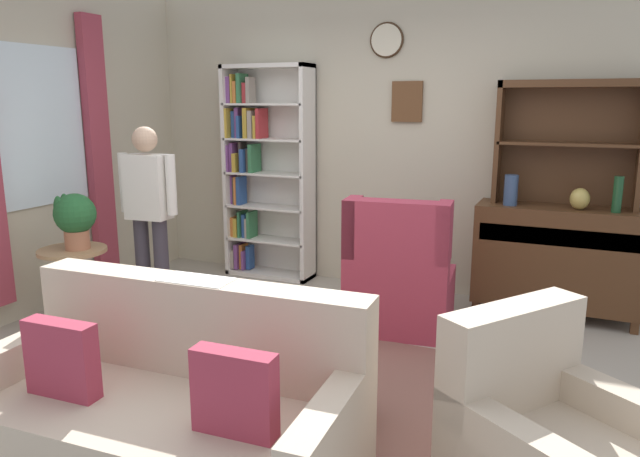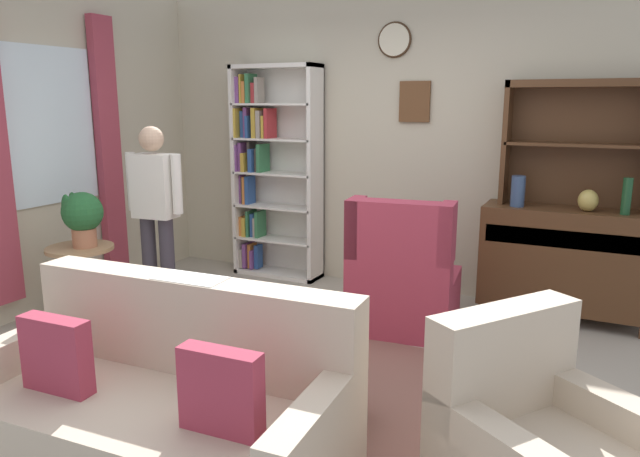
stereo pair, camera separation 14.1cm
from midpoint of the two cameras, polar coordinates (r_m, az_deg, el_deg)
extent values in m
cube|color=#9E9384|center=(4.01, -1.57, -13.96)|extent=(5.40, 4.60, 0.02)
cube|color=#BCB299|center=(5.59, 8.58, 8.41)|extent=(5.00, 0.06, 2.80)
cylinder|color=beige|center=(5.58, 7.95, 17.56)|extent=(0.28, 0.03, 0.28)
torus|color=#382314|center=(5.58, 7.95, 17.56)|extent=(0.31, 0.02, 0.31)
cube|color=brown|center=(5.49, 9.85, 11.95)|extent=(0.28, 0.03, 0.36)
cube|color=#BCB299|center=(5.29, -27.01, 7.01)|extent=(0.06, 4.20, 2.80)
cube|color=silver|center=(5.47, -23.91, 9.01)|extent=(0.02, 0.90, 1.30)
cube|color=#9E3847|center=(5.84, -19.07, 7.55)|extent=(0.08, 0.24, 2.30)
cube|color=brown|center=(3.69, -0.94, -16.22)|extent=(2.25, 2.13, 0.01)
cube|color=silver|center=(6.14, -7.01, 5.51)|extent=(0.04, 0.30, 2.10)
cube|color=silver|center=(5.72, 0.28, 5.11)|extent=(0.04, 0.30, 2.10)
cube|color=silver|center=(5.89, -3.63, 15.33)|extent=(0.90, 0.30, 0.04)
cube|color=silver|center=(6.13, -3.37, -4.27)|extent=(0.90, 0.30, 0.04)
cube|color=silver|center=(6.04, -2.82, 5.48)|extent=(0.90, 0.01, 2.10)
cube|color=silver|center=(6.04, -3.41, -1.03)|extent=(0.86, 0.30, 0.02)
cube|color=gray|center=(6.27, -6.59, -2.75)|extent=(0.04, 0.19, 0.19)
cube|color=#723F7F|center=(6.24, -6.25, -2.52)|extent=(0.04, 0.19, 0.26)
cube|color=#CC7233|center=(6.22, -5.91, -2.59)|extent=(0.04, 0.13, 0.25)
cube|color=#723F7F|center=(6.21, -5.62, -2.87)|extent=(0.03, 0.19, 0.20)
cube|color=#284C8C|center=(6.18, -5.31, -2.69)|extent=(0.04, 0.11, 0.25)
cube|color=silver|center=(5.97, -3.45, 2.12)|extent=(0.86, 0.30, 0.02)
cube|color=#CC7233|center=(6.20, -6.68, 0.30)|extent=(0.04, 0.15, 0.20)
cube|color=gold|center=(6.17, -6.31, 0.23)|extent=(0.04, 0.19, 0.20)
cube|color=#337247|center=(6.14, -5.99, 0.52)|extent=(0.02, 0.18, 0.27)
cube|color=#284C8C|center=(6.12, -5.64, 0.36)|extent=(0.04, 0.13, 0.24)
cube|color=gray|center=(6.11, -5.35, 0.16)|extent=(0.02, 0.17, 0.20)
cube|color=#337247|center=(6.09, -5.11, 0.44)|extent=(0.03, 0.18, 0.27)
cube|color=silver|center=(5.92, -3.49, 5.33)|extent=(0.86, 0.30, 0.02)
cube|color=#723F7F|center=(6.13, -6.82, 3.79)|extent=(0.02, 0.10, 0.29)
cube|color=#3F3833|center=(6.12, -6.57, 3.67)|extent=(0.02, 0.12, 0.27)
cube|color=#CC7233|center=(6.10, -6.37, 3.72)|extent=(0.03, 0.16, 0.28)
cube|color=#284C8C|center=(6.08, -6.10, 3.72)|extent=(0.04, 0.15, 0.28)
cube|color=silver|center=(5.89, -3.53, 8.58)|extent=(0.86, 0.30, 0.02)
cube|color=#723F7F|center=(6.09, -6.90, 6.80)|extent=(0.02, 0.23, 0.26)
cube|color=#723F7F|center=(6.08, -6.65, 6.90)|extent=(0.04, 0.18, 0.29)
cube|color=gold|center=(6.06, -6.27, 6.41)|extent=(0.04, 0.23, 0.19)
cube|color=#3F3833|center=(6.03, -5.92, 6.91)|extent=(0.03, 0.14, 0.29)
cube|color=#284C8C|center=(6.01, -5.55, 6.59)|extent=(0.04, 0.24, 0.23)
cube|color=#3F3833|center=(5.98, -5.18, 6.58)|extent=(0.04, 0.15, 0.23)
cube|color=#337247|center=(5.96, -4.83, 6.79)|extent=(0.04, 0.21, 0.28)
cube|color=silver|center=(5.88, -3.58, 11.86)|extent=(0.86, 0.30, 0.02)
cube|color=gold|center=(6.07, -6.97, 10.08)|extent=(0.03, 0.24, 0.29)
cube|color=#284C8C|center=(6.05, -6.65, 9.95)|extent=(0.04, 0.11, 0.26)
cube|color=#723F7F|center=(6.02, -6.24, 10.11)|extent=(0.04, 0.14, 0.29)
cube|color=#284C8C|center=(6.00, -5.88, 9.74)|extent=(0.03, 0.23, 0.22)
cube|color=#3F3833|center=(5.98, -5.60, 9.78)|extent=(0.02, 0.10, 0.23)
cube|color=gold|center=(5.96, -5.26, 10.10)|extent=(0.04, 0.22, 0.29)
cube|color=gray|center=(5.93, -4.82, 9.97)|extent=(0.04, 0.22, 0.27)
cube|color=gold|center=(5.91, -4.42, 9.74)|extent=(0.03, 0.20, 0.22)
cube|color=#B22D33|center=(5.89, -4.12, 10.07)|extent=(0.04, 0.20, 0.29)
cube|color=#723F7F|center=(6.06, -6.98, 13.10)|extent=(0.04, 0.15, 0.25)
cube|color=gold|center=(6.04, -6.65, 13.22)|extent=(0.02, 0.16, 0.28)
cube|color=#CC7233|center=(6.02, -6.37, 12.91)|extent=(0.04, 0.16, 0.21)
cube|color=#337247|center=(6.00, -5.97, 13.27)|extent=(0.04, 0.17, 0.28)
cube|color=#B22D33|center=(5.97, -5.59, 12.86)|extent=(0.04, 0.11, 0.19)
cube|color=gray|center=(5.95, -5.18, 13.12)|extent=(0.04, 0.13, 0.25)
cube|color=#4C2D19|center=(5.20, 23.25, -2.68)|extent=(1.30, 0.45, 0.82)
cube|color=#4C2D19|center=(5.22, 16.10, -7.38)|extent=(0.06, 0.06, 0.10)
cube|color=#4C2D19|center=(5.55, 16.74, -6.24)|extent=(0.06, 0.06, 0.10)
cube|color=#3D2414|center=(4.94, 23.31, -0.98)|extent=(1.20, 0.01, 0.14)
cube|color=#4C2D19|center=(5.19, 18.26, 7.87)|extent=(0.04, 0.26, 1.00)
cube|color=#4C2D19|center=(5.13, 24.62, 12.61)|extent=(1.10, 0.26, 0.06)
cube|color=#4C2D19|center=(5.14, 24.16, 7.39)|extent=(1.06, 0.26, 0.02)
cube|color=#4C2D19|center=(5.27, 24.21, 7.47)|extent=(1.10, 0.01, 1.00)
cylinder|color=#33476B|center=(5.05, 19.30, 3.41)|extent=(0.11, 0.11, 0.25)
ellipsoid|color=tan|center=(5.04, 25.15, 2.45)|extent=(0.15, 0.15, 0.17)
cylinder|color=#194223|center=(5.01, 28.17, 2.76)|extent=(0.07, 0.07, 0.28)
cube|color=beige|center=(3.03, -14.17, -18.99)|extent=(1.84, 0.93, 0.42)
cube|color=beige|center=(3.06, -10.90, -9.05)|extent=(1.81, 0.28, 0.48)
cube|color=beige|center=(3.50, -25.45, -13.66)|extent=(0.18, 0.86, 0.60)
cube|color=#A33347|center=(3.05, -22.84, -11.14)|extent=(0.36, 0.12, 0.36)
cube|color=#A33347|center=(2.52, -7.89, -15.28)|extent=(0.36, 0.12, 0.36)
cube|color=white|center=(2.98, -11.09, -4.71)|extent=(0.37, 0.20, 0.00)
cube|color=beige|center=(2.82, 18.65, -11.88)|extent=(0.58, 0.72, 0.48)
cube|color=beige|center=(3.04, 26.65, -18.43)|extent=(0.72, 0.56, 0.55)
cube|color=#A33347|center=(4.79, 9.02, -6.78)|extent=(0.86, 0.88, 0.42)
cube|color=#A33347|center=(4.36, 8.52, -1.49)|extent=(0.80, 0.29, 0.63)
cube|color=#A33347|center=(4.33, 13.07, -0.49)|extent=(0.13, 0.29, 0.44)
cube|color=#A33347|center=(4.46, 4.37, 0.15)|extent=(0.13, 0.29, 0.44)
cylinder|color=#A87F56|center=(5.04, -21.40, -1.80)|extent=(0.52, 0.52, 0.03)
cylinder|color=#A87F56|center=(5.12, -21.13, -5.20)|extent=(0.08, 0.08, 0.60)
cylinder|color=#A87F56|center=(5.21, -20.89, -8.18)|extent=(0.36, 0.36, 0.03)
cylinder|color=#AD6B4C|center=(5.00, -20.99, -0.82)|extent=(0.19, 0.19, 0.15)
sphere|color=#235B2D|center=(4.96, -21.17, 1.48)|extent=(0.32, 0.32, 0.32)
ellipsoid|color=#235B2D|center=(4.94, -22.48, 1.78)|extent=(0.09, 0.06, 0.22)
ellipsoid|color=#235B2D|center=(5.04, -21.96, 2.01)|extent=(0.09, 0.06, 0.22)
cylinder|color=#38333D|center=(5.17, -15.32, -3.35)|extent=(0.13, 0.13, 0.82)
cylinder|color=#38333D|center=(5.07, -13.67, -3.57)|extent=(0.13, 0.13, 0.82)
cube|color=silver|center=(4.98, -14.91, 3.98)|extent=(0.36, 0.23, 0.52)
sphere|color=tan|center=(4.95, -15.15, 8.34)|extent=(0.22, 0.22, 0.20)
cylinder|color=silver|center=(5.11, -16.94, 4.36)|extent=(0.09, 0.09, 0.48)
cylinder|color=silver|center=(4.86, -12.81, 4.19)|extent=(0.09, 0.09, 0.48)
cube|color=#4C2D19|center=(3.35, -2.16, -11.60)|extent=(0.80, 0.50, 0.03)
cube|color=#4C2D19|center=(3.45, -9.53, -14.89)|extent=(0.05, 0.05, 0.39)
cube|color=#4C2D19|center=(3.13, 2.17, -17.80)|extent=(0.05, 0.05, 0.39)
cube|color=#4C2D19|center=(3.78, -5.60, -12.26)|extent=(0.05, 0.05, 0.39)
cube|color=#4C2D19|center=(3.49, 5.18, -14.48)|extent=(0.05, 0.05, 0.39)
cube|color=gold|center=(3.36, -1.50, -11.01)|extent=(0.14, 0.10, 0.02)
cube|color=gold|center=(3.36, -1.31, -10.62)|extent=(0.19, 0.15, 0.02)
cube|color=#723F7F|center=(3.36, -1.42, -10.20)|extent=(0.14, 0.15, 0.02)
camera|label=1|loc=(0.07, -88.94, 0.23)|focal=33.22mm
camera|label=2|loc=(0.07, 91.06, -0.23)|focal=33.22mm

